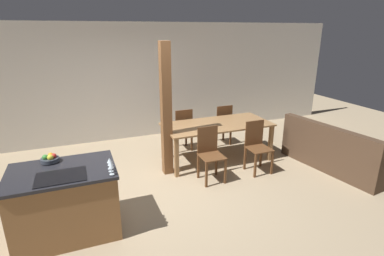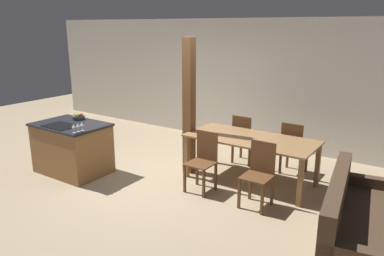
{
  "view_description": "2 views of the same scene",
  "coord_description": "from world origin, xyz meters",
  "px_view_note": "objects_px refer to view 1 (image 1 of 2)",
  "views": [
    {
      "loc": [
        -1.15,
        -4.26,
        2.53
      ],
      "look_at": [
        0.6,
        0.2,
        0.95
      ],
      "focal_mm": 28.0,
      "sensor_mm": 36.0,
      "label": 1
    },
    {
      "loc": [
        3.86,
        -4.6,
        2.54
      ],
      "look_at": [
        0.6,
        0.2,
        0.95
      ],
      "focal_mm": 35.0,
      "sensor_mm": 36.0,
      "label": 2
    }
  ],
  "objects_px": {
    "couch": "(337,153)",
    "timber_post": "(166,111)",
    "dining_table": "(217,128)",
    "dining_chair_far_left": "(182,129)",
    "wine_glass_middle": "(110,163)",
    "dining_chair_near_right": "(257,145)",
    "fruit_bowl": "(50,159)",
    "wine_glass_near": "(111,166)",
    "kitchen_island": "(66,202)",
    "wine_glass_far": "(110,161)",
    "dining_chair_far_right": "(222,124)",
    "dining_chair_near_left": "(210,153)"
  },
  "relations": [
    {
      "from": "couch",
      "to": "timber_post",
      "type": "bearing_deg",
      "value": 64.56
    },
    {
      "from": "timber_post",
      "to": "dining_table",
      "type": "bearing_deg",
      "value": 10.39
    },
    {
      "from": "dining_table",
      "to": "dining_chair_far_left",
      "type": "bearing_deg",
      "value": 123.69
    },
    {
      "from": "wine_glass_middle",
      "to": "dining_chair_near_right",
      "type": "height_order",
      "value": "wine_glass_middle"
    },
    {
      "from": "dining_chair_near_right",
      "to": "couch",
      "type": "height_order",
      "value": "dining_chair_near_right"
    },
    {
      "from": "fruit_bowl",
      "to": "wine_glass_near",
      "type": "distance_m",
      "value": 0.96
    },
    {
      "from": "kitchen_island",
      "to": "dining_table",
      "type": "distance_m",
      "value": 3.13
    },
    {
      "from": "wine_glass_far",
      "to": "dining_chair_far_right",
      "type": "distance_m",
      "value": 3.59
    },
    {
      "from": "wine_glass_middle",
      "to": "wine_glass_far",
      "type": "bearing_deg",
      "value": 90.0
    },
    {
      "from": "wine_glass_middle",
      "to": "dining_chair_far_left",
      "type": "relative_size",
      "value": 0.15
    },
    {
      "from": "dining_table",
      "to": "dining_chair_near_right",
      "type": "bearing_deg",
      "value": -56.31
    },
    {
      "from": "dining_chair_near_left",
      "to": "fruit_bowl",
      "type": "bearing_deg",
      "value": -171.38
    },
    {
      "from": "fruit_bowl",
      "to": "wine_glass_far",
      "type": "height_order",
      "value": "wine_glass_far"
    },
    {
      "from": "dining_table",
      "to": "timber_post",
      "type": "height_order",
      "value": "timber_post"
    },
    {
      "from": "wine_glass_near",
      "to": "couch",
      "type": "xyz_separation_m",
      "value": [
        4.22,
        0.59,
        -0.72
      ]
    },
    {
      "from": "timber_post",
      "to": "dining_chair_near_right",
      "type": "bearing_deg",
      "value": -18.09
    },
    {
      "from": "dining_table",
      "to": "dining_chair_near_right",
      "type": "distance_m",
      "value": 0.88
    },
    {
      "from": "dining_chair_near_right",
      "to": "dining_chair_far_left",
      "type": "bearing_deg",
      "value": 123.69
    },
    {
      "from": "wine_glass_far",
      "to": "dining_chair_near_right",
      "type": "distance_m",
      "value": 2.89
    },
    {
      "from": "wine_glass_near",
      "to": "dining_chair_near_right",
      "type": "relative_size",
      "value": 0.15
    },
    {
      "from": "dining_table",
      "to": "dining_chair_near_left",
      "type": "xyz_separation_m",
      "value": [
        -0.48,
        -0.71,
        -0.18
      ]
    },
    {
      "from": "dining_chair_near_left",
      "to": "dining_chair_near_right",
      "type": "height_order",
      "value": "same"
    },
    {
      "from": "dining_table",
      "to": "dining_chair_far_left",
      "type": "xyz_separation_m",
      "value": [
        -0.48,
        0.71,
        -0.18
      ]
    },
    {
      "from": "dining_table",
      "to": "dining_chair_far_right",
      "type": "relative_size",
      "value": 2.25
    },
    {
      "from": "wine_glass_middle",
      "to": "timber_post",
      "type": "xyz_separation_m",
      "value": [
        1.14,
        1.47,
        0.17
      ]
    },
    {
      "from": "dining_chair_near_left",
      "to": "couch",
      "type": "bearing_deg",
      "value": -10.27
    },
    {
      "from": "dining_table",
      "to": "dining_chair_near_left",
      "type": "bearing_deg",
      "value": -123.69
    },
    {
      "from": "kitchen_island",
      "to": "couch",
      "type": "height_order",
      "value": "kitchen_island"
    },
    {
      "from": "timber_post",
      "to": "couch",
      "type": "bearing_deg",
      "value": -17.29
    },
    {
      "from": "dining_chair_far_left",
      "to": "wine_glass_middle",
      "type": "bearing_deg",
      "value": 53.54
    },
    {
      "from": "fruit_bowl",
      "to": "timber_post",
      "type": "relative_size",
      "value": 0.1
    },
    {
      "from": "dining_chair_near_left",
      "to": "dining_chair_near_right",
      "type": "relative_size",
      "value": 1.0
    },
    {
      "from": "couch",
      "to": "timber_post",
      "type": "height_order",
      "value": "timber_post"
    },
    {
      "from": "dining_table",
      "to": "dining_chair_far_left",
      "type": "height_order",
      "value": "dining_chair_far_left"
    },
    {
      "from": "fruit_bowl",
      "to": "dining_chair_near_right",
      "type": "xyz_separation_m",
      "value": [
        3.41,
        0.37,
        -0.45
      ]
    },
    {
      "from": "fruit_bowl",
      "to": "wine_glass_near",
      "type": "relative_size",
      "value": 1.57
    },
    {
      "from": "dining_table",
      "to": "dining_chair_far_right",
      "type": "xyz_separation_m",
      "value": [
        0.48,
        0.71,
        -0.18
      ]
    },
    {
      "from": "fruit_bowl",
      "to": "dining_chair_far_right",
      "type": "bearing_deg",
      "value": 27.85
    },
    {
      "from": "kitchen_island",
      "to": "dining_chair_far_right",
      "type": "xyz_separation_m",
      "value": [
        3.28,
        2.1,
        0.05
      ]
    },
    {
      "from": "dining_chair_far_left",
      "to": "dining_chair_near_left",
      "type": "bearing_deg",
      "value": 90.0
    },
    {
      "from": "wine_glass_middle",
      "to": "wine_glass_far",
      "type": "relative_size",
      "value": 1.0
    },
    {
      "from": "dining_chair_far_left",
      "to": "dining_chair_far_right",
      "type": "xyz_separation_m",
      "value": [
        0.95,
        0.0,
        0.0
      ]
    },
    {
      "from": "dining_chair_near_right",
      "to": "dining_chair_far_right",
      "type": "relative_size",
      "value": 1.0
    },
    {
      "from": "wine_glass_far",
      "to": "dining_chair_near_left",
      "type": "distance_m",
      "value": 2.03
    },
    {
      "from": "dining_table",
      "to": "timber_post",
      "type": "bearing_deg",
      "value": -169.61
    },
    {
      "from": "dining_chair_near_left",
      "to": "dining_chair_far_left",
      "type": "distance_m",
      "value": 1.43
    },
    {
      "from": "dining_chair_far_right",
      "to": "couch",
      "type": "height_order",
      "value": "dining_chair_far_right"
    },
    {
      "from": "kitchen_island",
      "to": "wine_glass_far",
      "type": "xyz_separation_m",
      "value": [
        0.56,
        -0.2,
        0.56
      ]
    },
    {
      "from": "dining_chair_near_left",
      "to": "wine_glass_near",
      "type": "bearing_deg",
      "value": -149.58
    },
    {
      "from": "wine_glass_middle",
      "to": "wine_glass_far",
      "type": "distance_m",
      "value": 0.08
    }
  ]
}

